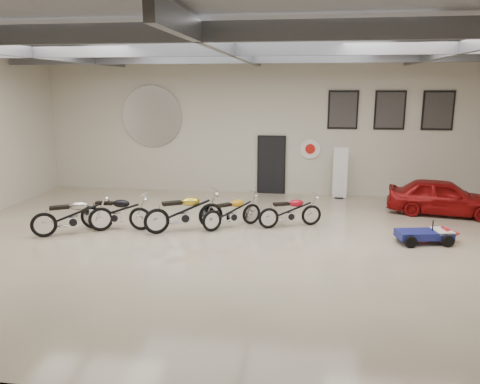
# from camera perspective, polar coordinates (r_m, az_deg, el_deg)

# --- Properties ---
(floor) EXTENTS (16.00, 12.00, 0.01)m
(floor) POSITION_cam_1_polar(r_m,az_deg,el_deg) (11.89, -0.81, -6.45)
(floor) COLOR #B8B08D
(floor) RESTS_ON ground
(ceiling) EXTENTS (16.00, 12.00, 0.01)m
(ceiling) POSITION_cam_1_polar(r_m,az_deg,el_deg) (11.28, -0.90, 18.30)
(ceiling) COLOR slate
(ceiling) RESTS_ON back_wall
(back_wall) EXTENTS (16.00, 0.02, 5.00)m
(back_wall) POSITION_cam_1_polar(r_m,az_deg,el_deg) (17.24, 2.25, 8.06)
(back_wall) COLOR beige
(back_wall) RESTS_ON floor
(ceiling_beams) EXTENTS (15.80, 11.80, 0.32)m
(ceiling_beams) POSITION_cam_1_polar(r_m,az_deg,el_deg) (11.26, -0.89, 17.03)
(ceiling_beams) COLOR #5C5E64
(ceiling_beams) RESTS_ON ceiling
(door) EXTENTS (0.92, 0.08, 2.10)m
(door) POSITION_cam_1_polar(r_m,az_deg,el_deg) (17.32, 3.84, 3.23)
(door) COLOR black
(door) RESTS_ON back_wall
(logo_plaque) EXTENTS (2.30, 0.06, 1.16)m
(logo_plaque) POSITION_cam_1_polar(r_m,az_deg,el_deg) (18.01, -10.68, 9.01)
(logo_plaque) COLOR silver
(logo_plaque) RESTS_ON back_wall
(poster_left) EXTENTS (1.05, 0.08, 1.35)m
(poster_left) POSITION_cam_1_polar(r_m,az_deg,el_deg) (17.12, 12.45, 9.76)
(poster_left) COLOR black
(poster_left) RESTS_ON back_wall
(poster_mid) EXTENTS (1.05, 0.08, 1.35)m
(poster_mid) POSITION_cam_1_polar(r_m,az_deg,el_deg) (17.31, 17.81, 9.48)
(poster_mid) COLOR black
(poster_mid) RESTS_ON back_wall
(poster_right) EXTENTS (1.05, 0.08, 1.35)m
(poster_right) POSITION_cam_1_polar(r_m,az_deg,el_deg) (17.64, 22.99, 9.14)
(poster_right) COLOR black
(poster_right) RESTS_ON back_wall
(oil_sign) EXTENTS (0.72, 0.10, 0.72)m
(oil_sign) POSITION_cam_1_polar(r_m,az_deg,el_deg) (17.18, 8.55, 5.23)
(oil_sign) COLOR white
(oil_sign) RESTS_ON back_wall
(banner_stand) EXTENTS (0.51, 0.22, 1.84)m
(banner_stand) POSITION_cam_1_polar(r_m,az_deg,el_deg) (16.90, 12.11, 2.29)
(banner_stand) COLOR white
(banner_stand) RESTS_ON floor
(motorcycle_silver) EXTENTS (2.13, 1.59, 1.08)m
(motorcycle_silver) POSITION_cam_1_polar(r_m,az_deg,el_deg) (13.36, -19.76, -2.63)
(motorcycle_silver) COLOR silver
(motorcycle_silver) RESTS_ON floor
(motorcycle_black) EXTENTS (2.02, 0.68, 1.04)m
(motorcycle_black) POSITION_cam_1_polar(r_m,az_deg,el_deg) (13.45, -14.94, -2.28)
(motorcycle_black) COLOR silver
(motorcycle_black) RESTS_ON floor
(motorcycle_gold) EXTENTS (2.24, 1.68, 1.14)m
(motorcycle_gold) POSITION_cam_1_polar(r_m,az_deg,el_deg) (12.94, -6.84, -2.29)
(motorcycle_gold) COLOR silver
(motorcycle_gold) RESTS_ON floor
(motorcycle_yellow) EXTENTS (1.79, 1.65, 0.97)m
(motorcycle_yellow) POSITION_cam_1_polar(r_m,az_deg,el_deg) (13.16, -0.96, -2.34)
(motorcycle_yellow) COLOR silver
(motorcycle_yellow) RESTS_ON floor
(motorcycle_red) EXTENTS (1.92, 1.22, 0.95)m
(motorcycle_red) POSITION_cam_1_polar(r_m,az_deg,el_deg) (13.31, 6.16, -2.26)
(motorcycle_red) COLOR silver
(motorcycle_red) RESTS_ON floor
(go_kart) EXTENTS (1.80, 1.08, 0.61)m
(go_kart) POSITION_cam_1_polar(r_m,az_deg,el_deg) (12.88, 22.13, -4.48)
(go_kart) COLOR navy
(go_kart) RESTS_ON floor
(vintage_car) EXTENTS (1.90, 3.48, 1.12)m
(vintage_car) POSITION_cam_1_polar(r_m,az_deg,el_deg) (15.81, 23.48, -0.54)
(vintage_car) COLOR maroon
(vintage_car) RESTS_ON floor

